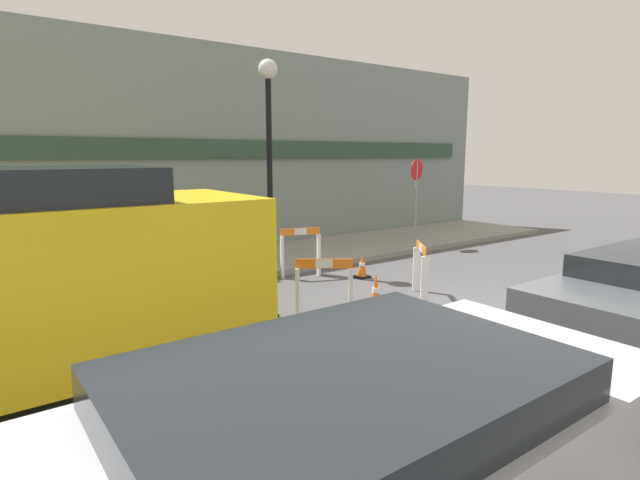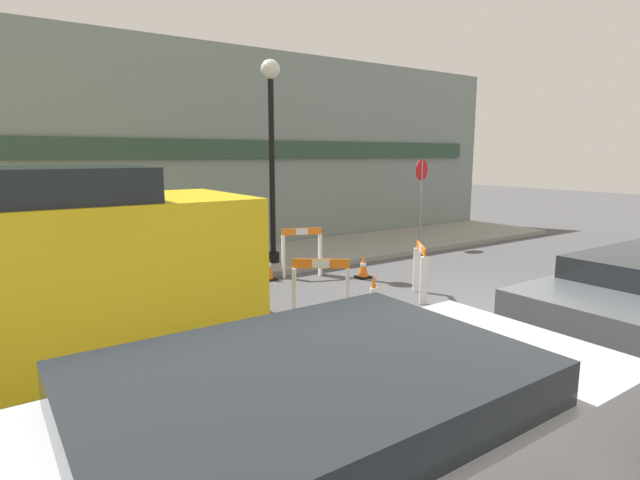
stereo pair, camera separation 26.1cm
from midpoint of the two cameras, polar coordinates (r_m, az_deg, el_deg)
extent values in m
plane|color=#4C4C4F|center=(8.77, 18.35, -8.42)|extent=(60.00, 60.00, 0.00)
cube|color=gray|center=(13.09, -3.77, -1.69)|extent=(18.00, 3.15, 0.13)
cube|color=gray|center=(14.26, -7.52, 10.03)|extent=(18.00, 0.12, 5.50)
cube|color=#2D4738|center=(14.16, -7.31, 10.24)|extent=(16.20, 0.10, 0.50)
cylinder|color=black|center=(11.88, -6.24, -1.99)|extent=(0.29, 0.29, 0.24)
cylinder|color=black|center=(11.64, -6.42, 7.65)|extent=(0.13, 0.13, 4.22)
sphere|color=silver|center=(11.78, -6.64, 18.83)|extent=(0.44, 0.44, 0.44)
cylinder|color=gray|center=(14.65, 10.39, 4.33)|extent=(0.06, 0.06, 2.36)
cylinder|color=red|center=(14.59, 10.50, 7.89)|extent=(0.59, 0.14, 0.60)
cube|color=white|center=(11.03, -0.83, -1.72)|extent=(0.10, 0.14, 0.94)
cube|color=white|center=(10.84, -5.03, -1.96)|extent=(0.10, 0.14, 0.94)
cube|color=orange|center=(10.83, -2.94, 0.97)|extent=(0.84, 0.32, 0.15)
cube|color=white|center=(10.83, -2.94, 0.97)|extent=(0.26, 0.12, 0.13)
cube|color=white|center=(8.01, -3.53, -6.34)|extent=(0.13, 0.14, 0.89)
cube|color=white|center=(8.00, 2.59, -6.35)|extent=(0.13, 0.14, 0.89)
cube|color=orange|center=(7.86, -0.48, -2.71)|extent=(0.75, 0.56, 0.15)
cube|color=white|center=(7.86, -0.48, -2.71)|extent=(0.24, 0.19, 0.14)
cube|color=white|center=(9.16, 11.07, -4.50)|extent=(0.14, 0.13, 0.87)
cube|color=white|center=(9.96, 10.22, -3.33)|extent=(0.14, 0.13, 0.87)
cube|color=orange|center=(9.45, 10.73, -0.89)|extent=(0.56, 0.73, 0.15)
cube|color=white|center=(9.45, 10.73, -0.89)|extent=(0.18, 0.23, 0.14)
cube|color=black|center=(8.62, 5.48, -8.14)|extent=(0.30, 0.30, 0.04)
cone|color=orange|center=(8.52, 5.52, -5.93)|extent=(0.23, 0.23, 0.65)
cylinder|color=white|center=(8.51, 5.52, -5.72)|extent=(0.13, 0.13, 0.09)
cube|color=black|center=(8.47, -6.97, -8.50)|extent=(0.30, 0.30, 0.04)
cone|color=orange|center=(8.38, -7.01, -6.58)|extent=(0.22, 0.22, 0.55)
cylinder|color=white|center=(8.37, -7.01, -6.40)|extent=(0.13, 0.13, 0.08)
cube|color=black|center=(9.78, -8.42, -6.03)|extent=(0.30, 0.30, 0.04)
cone|color=orange|center=(9.72, -8.45, -4.75)|extent=(0.22, 0.22, 0.41)
cylinder|color=white|center=(9.71, -8.45, -4.63)|extent=(0.13, 0.13, 0.06)
cube|color=black|center=(9.50, -10.93, -6.58)|extent=(0.30, 0.30, 0.04)
cone|color=orange|center=(9.40, -11.00, -4.52)|extent=(0.22, 0.22, 0.66)
cylinder|color=white|center=(9.40, -11.01, -4.33)|extent=(0.13, 0.13, 0.09)
cube|color=black|center=(10.78, -6.73, -4.49)|extent=(0.30, 0.30, 0.04)
cone|color=orange|center=(10.72, -6.77, -2.98)|extent=(0.23, 0.22, 0.54)
cylinder|color=white|center=(10.71, -6.77, -2.84)|extent=(0.13, 0.13, 0.08)
cube|color=black|center=(10.98, 4.12, -4.19)|extent=(0.30, 0.30, 0.04)
cone|color=orange|center=(10.92, 4.14, -2.89)|extent=(0.22, 0.22, 0.47)
cylinder|color=white|center=(10.92, 4.14, -2.77)|extent=(0.13, 0.13, 0.07)
cylinder|color=#33333D|center=(8.69, -13.35, -5.47)|extent=(0.32, 0.32, 0.84)
cylinder|color=orange|center=(8.52, -13.56, -0.45)|extent=(0.44, 0.44, 0.70)
sphere|color=#8E6647|center=(8.45, -13.68, 2.65)|extent=(0.26, 0.26, 0.23)
cube|color=#1E2328|center=(2.76, 0.09, -18.39)|extent=(2.32, 1.61, 0.49)
cylinder|color=black|center=(4.61, 7.27, -21.22)|extent=(0.60, 0.18, 0.60)
cylinder|color=black|center=(8.44, 31.93, -8.02)|extent=(0.60, 0.18, 0.60)
cylinder|color=black|center=(6.26, 22.89, -13.24)|extent=(0.60, 0.18, 0.60)
cube|color=yellow|center=(6.42, -32.68, -4.80)|extent=(5.41, 2.08, 1.84)
cube|color=#1E2328|center=(6.28, -33.46, 3.37)|extent=(2.98, 1.92, 0.77)
cylinder|color=black|center=(7.92, -20.30, -8.23)|extent=(0.60, 0.18, 0.60)
cylinder|color=black|center=(6.05, -14.64, -13.56)|extent=(0.60, 0.18, 0.60)
camera|label=1|loc=(0.13, -90.76, -0.13)|focal=28.00mm
camera|label=2|loc=(0.13, 89.24, 0.13)|focal=28.00mm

